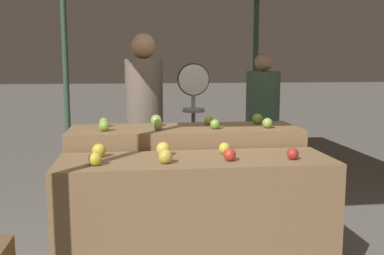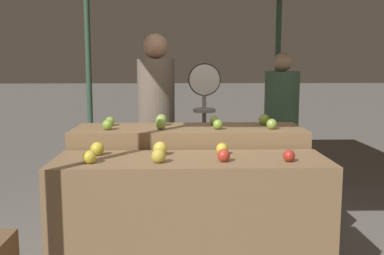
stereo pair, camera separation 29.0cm
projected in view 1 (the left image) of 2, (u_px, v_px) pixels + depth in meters
name	position (u px, v px, depth m)	size (l,w,h in m)	color
display_counter_front	(196.00, 228.00, 2.83)	(1.70, 0.55, 0.89)	olive
display_counter_back	(185.00, 193.00, 3.42)	(1.70, 0.55, 1.00)	olive
apple_front_0	(95.00, 159.00, 2.57)	(0.08, 0.08, 0.08)	gold
apple_front_1	(165.00, 156.00, 2.62)	(0.09, 0.09, 0.09)	gold
apple_front_2	(230.00, 155.00, 2.69)	(0.08, 0.08, 0.08)	red
apple_front_3	(293.00, 154.00, 2.73)	(0.07, 0.07, 0.07)	#B72D23
apple_front_4	(99.00, 150.00, 2.80)	(0.09, 0.09, 0.09)	gold
apple_front_5	(163.00, 149.00, 2.84)	(0.09, 0.09, 0.09)	yellow
apple_front_6	(224.00, 148.00, 2.90)	(0.08, 0.08, 0.08)	gold
apple_back_0	(104.00, 126.00, 3.15)	(0.08, 0.08, 0.08)	#84AD3D
apple_back_1	(158.00, 125.00, 3.21)	(0.08, 0.08, 0.08)	#8EB247
apple_back_2	(215.00, 124.00, 3.26)	(0.07, 0.07, 0.07)	#84AD3D
apple_back_3	(267.00, 123.00, 3.30)	(0.08, 0.08, 0.08)	#8EB247
apple_back_4	(104.00, 122.00, 3.37)	(0.07, 0.07, 0.07)	#84AD3D
apple_back_5	(156.00, 120.00, 3.42)	(0.09, 0.09, 0.09)	#8EB247
apple_back_6	(209.00, 120.00, 3.48)	(0.07, 0.07, 0.07)	#8EB247
apple_back_7	(258.00, 119.00, 3.52)	(0.08, 0.08, 0.08)	#84AD3D
produce_scale	(193.00, 108.00, 4.05)	(0.29, 0.20, 1.48)	#99999E
person_vendor_at_scale	(144.00, 114.00, 4.12)	(0.40, 0.40, 1.74)	#2D2D38
person_customer_left	(263.00, 113.00, 5.14)	(0.39, 0.39, 1.59)	#2D2D38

